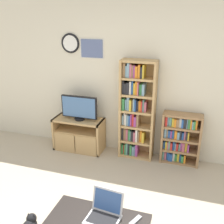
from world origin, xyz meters
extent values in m
cube|color=beige|center=(0.00, 2.37, 1.30)|extent=(7.18, 0.06, 2.60)
torus|color=black|center=(-1.06, 2.33, 1.87)|extent=(0.33, 0.04, 0.33)
cylinder|color=white|center=(-1.06, 2.33, 1.87)|extent=(0.27, 0.02, 0.27)
cube|color=silver|center=(-0.67, 2.33, 1.80)|extent=(0.42, 0.01, 0.33)
cube|color=slate|center=(-0.67, 2.33, 1.80)|extent=(0.38, 0.02, 0.30)
cube|color=tan|center=(-1.31, 2.12, 0.30)|extent=(0.04, 0.40, 0.59)
cube|color=tan|center=(-0.46, 2.12, 0.30)|extent=(0.04, 0.40, 0.59)
cube|color=tan|center=(-0.88, 2.12, 0.57)|extent=(0.89, 0.40, 0.04)
cube|color=tan|center=(-0.88, 2.12, 0.02)|extent=(0.89, 0.40, 0.04)
cube|color=tan|center=(-0.88, 2.12, 0.35)|extent=(0.82, 0.36, 0.04)
cube|color=tan|center=(-1.09, 1.93, 0.20)|extent=(0.39, 0.02, 0.32)
cube|color=tan|center=(-0.68, 1.93, 0.20)|extent=(0.39, 0.02, 0.32)
cylinder|color=black|center=(-0.85, 2.10, 0.61)|extent=(0.18, 0.18, 0.04)
cube|color=black|center=(-0.85, 2.10, 0.83)|extent=(0.64, 0.05, 0.39)
cube|color=#4770A8|center=(-0.85, 2.07, 0.83)|extent=(0.61, 0.01, 0.36)
cube|color=tan|center=(-0.11, 2.18, 0.84)|extent=(0.04, 0.28, 1.68)
cube|color=tan|center=(0.43, 2.18, 0.84)|extent=(0.04, 0.28, 1.68)
cube|color=tan|center=(0.16, 2.31, 0.84)|extent=(0.57, 0.02, 1.68)
cube|color=tan|center=(0.16, 2.18, 0.02)|extent=(0.50, 0.24, 0.04)
cube|color=tan|center=(0.16, 2.18, 0.29)|extent=(0.50, 0.24, 0.04)
cube|color=tan|center=(0.16, 2.18, 0.56)|extent=(0.50, 0.24, 0.04)
cube|color=tan|center=(0.16, 2.18, 0.84)|extent=(0.50, 0.24, 0.04)
cube|color=tan|center=(0.16, 2.18, 1.11)|extent=(0.50, 0.24, 0.04)
cube|color=tan|center=(0.16, 2.18, 1.38)|extent=(0.50, 0.24, 0.04)
cube|color=tan|center=(0.16, 2.18, 1.66)|extent=(0.50, 0.24, 0.04)
cube|color=#388947|center=(-0.07, 2.19, 0.12)|extent=(0.03, 0.19, 0.18)
cube|color=red|center=(-0.04, 2.19, 0.13)|extent=(0.02, 0.18, 0.18)
cube|color=#388947|center=(-0.02, 2.19, 0.13)|extent=(0.02, 0.21, 0.19)
cube|color=#5B9389|center=(0.02, 2.19, 0.14)|extent=(0.03, 0.21, 0.21)
cube|color=#232328|center=(0.05, 2.19, 0.14)|extent=(0.03, 0.19, 0.21)
cube|color=#388947|center=(0.09, 2.18, 0.13)|extent=(0.03, 0.22, 0.20)
cube|color=#759EB7|center=(0.13, 2.19, 0.12)|extent=(0.04, 0.20, 0.17)
cube|color=#759EB7|center=(0.16, 2.19, 0.13)|extent=(0.02, 0.19, 0.19)
cube|color=#9E4293|center=(0.19, 2.19, 0.15)|extent=(0.04, 0.21, 0.22)
cube|color=#232328|center=(-0.07, 2.19, 0.42)|extent=(0.03, 0.19, 0.23)
cube|color=#93704C|center=(-0.03, 2.20, 0.41)|extent=(0.04, 0.17, 0.21)
cube|color=#B75B70|center=(0.01, 2.19, 0.41)|extent=(0.03, 0.19, 0.20)
cube|color=#388947|center=(0.04, 2.20, 0.41)|extent=(0.03, 0.18, 0.20)
cube|color=#5B9389|center=(0.07, 2.19, 0.40)|extent=(0.02, 0.20, 0.18)
cube|color=#232328|center=(0.10, 2.19, 0.40)|extent=(0.04, 0.20, 0.18)
cube|color=#B75B70|center=(0.14, 2.19, 0.39)|extent=(0.03, 0.22, 0.17)
cube|color=white|center=(0.18, 2.19, 0.42)|extent=(0.03, 0.22, 0.22)
cube|color=#93704C|center=(0.21, 2.19, 0.41)|extent=(0.02, 0.20, 0.20)
cube|color=orange|center=(0.25, 2.19, 0.41)|extent=(0.04, 0.18, 0.21)
cube|color=gold|center=(0.29, 2.19, 0.40)|extent=(0.04, 0.20, 0.18)
cube|color=#759EB7|center=(-0.07, 2.20, 0.67)|extent=(0.03, 0.17, 0.17)
cube|color=white|center=(-0.04, 2.20, 0.69)|extent=(0.02, 0.17, 0.22)
cube|color=white|center=(-0.01, 2.19, 0.68)|extent=(0.02, 0.21, 0.20)
cube|color=#759EB7|center=(0.01, 2.19, 0.67)|extent=(0.03, 0.18, 0.18)
cube|color=#2856A8|center=(0.05, 2.19, 0.68)|extent=(0.02, 0.20, 0.19)
cube|color=#9E4293|center=(0.07, 2.19, 0.69)|extent=(0.02, 0.19, 0.21)
cube|color=red|center=(0.11, 2.19, 0.69)|extent=(0.03, 0.18, 0.22)
cube|color=#9E4293|center=(0.14, 2.19, 0.67)|extent=(0.04, 0.20, 0.17)
cube|color=#93704C|center=(0.18, 2.19, 0.70)|extent=(0.03, 0.20, 0.23)
cube|color=#388947|center=(-0.06, 2.19, 0.95)|extent=(0.04, 0.21, 0.19)
cube|color=#759EB7|center=(-0.02, 2.20, 0.95)|extent=(0.03, 0.18, 0.18)
cube|color=#759EB7|center=(0.02, 2.19, 0.97)|extent=(0.04, 0.19, 0.22)
cube|color=gold|center=(0.06, 2.19, 0.95)|extent=(0.03, 0.22, 0.19)
cube|color=#93704C|center=(0.09, 2.20, 0.94)|extent=(0.03, 0.17, 0.18)
cube|color=#759EB7|center=(0.11, 2.19, 0.96)|extent=(0.02, 0.21, 0.21)
cube|color=#2856A8|center=(0.14, 2.19, 0.95)|extent=(0.02, 0.22, 0.19)
cube|color=#232328|center=(0.17, 2.20, 0.94)|extent=(0.03, 0.17, 0.17)
cube|color=orange|center=(0.21, 2.20, 0.94)|extent=(0.04, 0.17, 0.17)
cube|color=red|center=(0.24, 2.19, 0.95)|extent=(0.02, 0.21, 0.18)
cube|color=#5B9389|center=(0.27, 2.19, 0.95)|extent=(0.03, 0.18, 0.20)
cube|color=#B75B70|center=(0.30, 2.19, 0.94)|extent=(0.03, 0.19, 0.17)
cube|color=#232328|center=(-0.07, 2.19, 1.24)|extent=(0.03, 0.20, 0.22)
cube|color=#232328|center=(-0.04, 2.19, 1.22)|extent=(0.04, 0.20, 0.18)
cube|color=#232328|center=(0.01, 2.19, 1.23)|extent=(0.04, 0.21, 0.19)
cube|color=white|center=(0.05, 2.19, 1.24)|extent=(0.03, 0.19, 0.21)
cube|color=#2856A8|center=(0.08, 2.20, 1.24)|extent=(0.02, 0.17, 0.22)
cube|color=gold|center=(0.11, 2.20, 1.22)|extent=(0.03, 0.17, 0.19)
cube|color=orange|center=(0.15, 2.19, 1.24)|extent=(0.04, 0.19, 0.22)
cube|color=#B75B70|center=(0.18, 2.18, 1.24)|extent=(0.02, 0.22, 0.21)
cube|color=#388947|center=(0.21, 2.20, 1.22)|extent=(0.04, 0.17, 0.17)
cube|color=#759EB7|center=(0.26, 2.19, 1.22)|extent=(0.04, 0.20, 0.18)
cube|color=#93704C|center=(-0.06, 2.20, 1.51)|extent=(0.04, 0.18, 0.22)
cube|color=#759EB7|center=(-0.03, 2.19, 1.49)|extent=(0.02, 0.18, 0.18)
cube|color=#759EB7|center=(0.01, 2.19, 1.52)|extent=(0.04, 0.20, 0.23)
cube|color=#B75B70|center=(0.05, 2.19, 1.51)|extent=(0.03, 0.20, 0.21)
cube|color=#93704C|center=(0.07, 2.19, 1.50)|extent=(0.02, 0.19, 0.20)
cube|color=#9E4293|center=(0.10, 2.19, 1.50)|extent=(0.03, 0.18, 0.19)
cube|color=orange|center=(0.14, 2.19, 1.49)|extent=(0.04, 0.19, 0.18)
cube|color=orange|center=(0.18, 2.19, 1.51)|extent=(0.03, 0.19, 0.21)
cube|color=#232328|center=(0.21, 2.19, 1.49)|extent=(0.04, 0.20, 0.18)
cube|color=gold|center=(0.25, 2.19, 1.51)|extent=(0.02, 0.21, 0.21)
cube|color=#9E754C|center=(0.60, 2.19, 0.43)|extent=(0.04, 0.25, 0.86)
cube|color=#9E754C|center=(1.19, 2.19, 0.43)|extent=(0.04, 0.25, 0.86)
cube|color=#9E754C|center=(0.90, 2.31, 0.43)|extent=(0.62, 0.02, 0.86)
cube|color=#9E754C|center=(0.90, 2.19, 0.02)|extent=(0.55, 0.22, 0.04)
cube|color=#9E754C|center=(0.90, 2.19, 0.22)|extent=(0.55, 0.22, 0.04)
cube|color=#9E754C|center=(0.90, 2.19, 0.43)|extent=(0.55, 0.22, 0.04)
cube|color=#9E754C|center=(0.90, 2.19, 0.64)|extent=(0.55, 0.22, 0.04)
cube|color=#9E754C|center=(0.90, 2.19, 0.84)|extent=(0.55, 0.22, 0.04)
cube|color=#5B9389|center=(0.64, 2.20, 0.11)|extent=(0.03, 0.18, 0.16)
cube|color=#B75B70|center=(0.67, 2.21, 0.10)|extent=(0.04, 0.16, 0.14)
cube|color=#2856A8|center=(0.71, 2.21, 0.11)|extent=(0.03, 0.16, 0.14)
cube|color=#2856A8|center=(0.74, 2.20, 0.11)|extent=(0.03, 0.19, 0.14)
cube|color=#2856A8|center=(0.77, 2.20, 0.10)|extent=(0.03, 0.19, 0.13)
cube|color=white|center=(0.81, 2.21, 0.12)|extent=(0.03, 0.15, 0.16)
cube|color=#388947|center=(0.85, 2.21, 0.10)|extent=(0.03, 0.15, 0.12)
cube|color=gold|center=(0.88, 2.21, 0.11)|extent=(0.03, 0.16, 0.15)
cube|color=#2856A8|center=(0.92, 2.21, 0.11)|extent=(0.02, 0.16, 0.14)
cube|color=#388947|center=(0.95, 2.20, 0.10)|extent=(0.04, 0.19, 0.12)
cube|color=orange|center=(0.99, 2.20, 0.11)|extent=(0.03, 0.19, 0.14)
cube|color=#2856A8|center=(0.64, 2.21, 0.30)|extent=(0.03, 0.15, 0.13)
cube|color=gold|center=(0.67, 2.20, 0.31)|extent=(0.02, 0.20, 0.14)
cube|color=#B75B70|center=(0.70, 2.20, 0.31)|extent=(0.02, 0.18, 0.13)
cube|color=#5B9389|center=(0.73, 2.20, 0.32)|extent=(0.03, 0.18, 0.15)
cube|color=red|center=(0.76, 2.20, 0.31)|extent=(0.03, 0.19, 0.13)
cube|color=#2856A8|center=(0.79, 2.20, 0.32)|extent=(0.03, 0.17, 0.15)
cube|color=#759EB7|center=(0.82, 2.20, 0.30)|extent=(0.02, 0.19, 0.13)
cube|color=red|center=(0.85, 2.20, 0.30)|extent=(0.03, 0.18, 0.12)
cube|color=#5B9389|center=(0.89, 2.21, 0.30)|extent=(0.02, 0.16, 0.12)
cube|color=#9E4293|center=(0.91, 2.21, 0.31)|extent=(0.03, 0.16, 0.14)
cube|color=#B75B70|center=(0.95, 2.20, 0.32)|extent=(0.04, 0.19, 0.15)
cube|color=gold|center=(0.99, 2.21, 0.31)|extent=(0.03, 0.16, 0.14)
cube|color=#9E4293|center=(1.03, 2.20, 0.31)|extent=(0.03, 0.18, 0.13)
cube|color=#759EB7|center=(0.65, 2.20, 0.53)|extent=(0.04, 0.17, 0.16)
cube|color=#93704C|center=(0.68, 2.21, 0.52)|extent=(0.02, 0.15, 0.15)
cube|color=#2856A8|center=(0.71, 2.21, 0.51)|extent=(0.04, 0.15, 0.13)
cube|color=#9E4293|center=(0.74, 2.20, 0.51)|extent=(0.02, 0.17, 0.13)
cube|color=#2856A8|center=(0.77, 2.21, 0.52)|extent=(0.03, 0.16, 0.14)
cube|color=orange|center=(0.81, 2.20, 0.52)|extent=(0.04, 0.18, 0.14)
cube|color=#759EB7|center=(0.86, 2.20, 0.51)|extent=(0.04, 0.19, 0.13)
cube|color=#232328|center=(0.89, 2.20, 0.53)|extent=(0.02, 0.20, 0.16)
cube|color=#2856A8|center=(0.92, 2.20, 0.51)|extent=(0.03, 0.17, 0.12)
cube|color=#B75B70|center=(0.95, 2.20, 0.53)|extent=(0.02, 0.17, 0.16)
cube|color=#232328|center=(0.98, 2.21, 0.52)|extent=(0.03, 0.16, 0.14)
cube|color=gold|center=(1.01, 2.20, 0.52)|extent=(0.02, 0.18, 0.14)
cube|color=red|center=(0.65, 2.20, 0.73)|extent=(0.04, 0.18, 0.15)
cube|color=#759EB7|center=(0.67, 2.21, 0.73)|extent=(0.02, 0.16, 0.15)
cube|color=#5B9389|center=(0.71, 2.21, 0.73)|extent=(0.04, 0.15, 0.15)
cube|color=gold|center=(0.75, 2.20, 0.72)|extent=(0.03, 0.17, 0.14)
cube|color=orange|center=(0.79, 2.20, 0.72)|extent=(0.03, 0.19, 0.14)
cube|color=#93704C|center=(0.83, 2.20, 0.72)|extent=(0.04, 0.19, 0.14)
cube|color=white|center=(0.86, 2.21, 0.73)|extent=(0.04, 0.16, 0.15)
cube|color=#2856A8|center=(0.90, 2.20, 0.72)|extent=(0.03, 0.19, 0.14)
cube|color=#232328|center=(0.94, 2.20, 0.73)|extent=(0.04, 0.19, 0.15)
cube|color=#759EB7|center=(0.97, 2.20, 0.73)|extent=(0.02, 0.17, 0.16)
cube|color=#388947|center=(1.00, 2.20, 0.73)|extent=(0.03, 0.18, 0.16)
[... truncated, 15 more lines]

